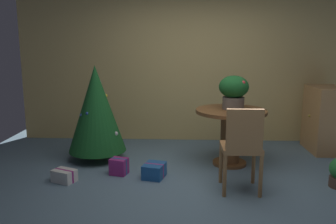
% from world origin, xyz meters
% --- Properties ---
extents(ground_plane, '(6.60, 6.60, 0.00)m').
position_xyz_m(ground_plane, '(0.00, 0.00, 0.00)').
color(ground_plane, slate).
extents(back_wall_panel, '(6.00, 0.10, 2.60)m').
position_xyz_m(back_wall_panel, '(0.00, 2.20, 1.30)').
color(back_wall_panel, tan).
rests_on(back_wall_panel, ground_plane).
extents(round_dining_table, '(0.96, 0.96, 0.77)m').
position_xyz_m(round_dining_table, '(0.44, 0.90, 0.51)').
color(round_dining_table, brown).
rests_on(round_dining_table, ground_plane).
extents(flower_vase, '(0.40, 0.40, 0.45)m').
position_xyz_m(flower_vase, '(0.47, 0.95, 1.03)').
color(flower_vase, '#665B51').
rests_on(flower_vase, round_dining_table).
extents(wooden_chair_near, '(0.43, 0.44, 0.97)m').
position_xyz_m(wooden_chair_near, '(0.44, -0.04, 0.55)').
color(wooden_chair_near, '#9E6B3D').
rests_on(wooden_chair_near, ground_plane).
extents(holiday_tree, '(0.82, 0.82, 1.35)m').
position_xyz_m(holiday_tree, '(-1.44, 1.05, 0.74)').
color(holiday_tree, brown).
rests_on(holiday_tree, ground_plane).
extents(gift_box_cream, '(0.32, 0.28, 0.15)m').
position_xyz_m(gift_box_cream, '(-1.64, 0.18, 0.07)').
color(gift_box_cream, silver).
rests_on(gift_box_cream, ground_plane).
extents(gift_box_blue, '(0.31, 0.34, 0.18)m').
position_xyz_m(gift_box_blue, '(-0.57, 0.36, 0.09)').
color(gift_box_blue, '#1E569E').
rests_on(gift_box_blue, ground_plane).
extents(gift_box_purple, '(0.25, 0.22, 0.21)m').
position_xyz_m(gift_box_purple, '(-1.02, 0.45, 0.10)').
color(gift_box_purple, '#9E287A').
rests_on(gift_box_purple, ground_plane).
extents(wooden_cabinet, '(0.50, 0.73, 1.01)m').
position_xyz_m(wooden_cabinet, '(1.98, 1.60, 0.50)').
color(wooden_cabinet, '#B27F4C').
rests_on(wooden_cabinet, ground_plane).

